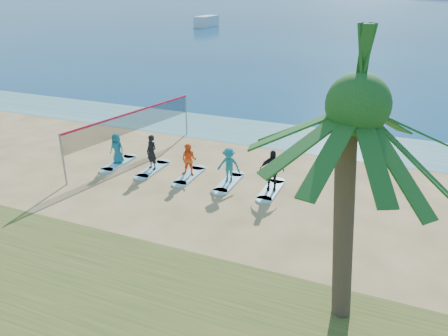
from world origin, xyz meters
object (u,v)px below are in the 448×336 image
at_px(boat_offshore_a, 207,27).
at_px(paddleboarder, 354,110).
at_px(student_1, 152,152).
at_px(surfboard_4, 271,190).
at_px(palm_tree, 358,107).
at_px(student_3, 229,165).
at_px(paddleboard, 352,122).
at_px(surfboard_1, 153,169).
at_px(student_2, 189,160).
at_px(surfboard_0, 119,163).
at_px(student_0, 117,148).
at_px(surfboard_3, 229,183).
at_px(surfboard_2, 189,176).
at_px(student_4, 272,170).
at_px(volleyball_net, 133,122).

bearing_deg(boat_offshore_a, paddleboarder, -58.50).
xyz_separation_m(student_1, surfboard_4, (6.20, 0.00, -0.92)).
xyz_separation_m(palm_tree, student_3, (-6.04, 6.98, -5.09)).
xyz_separation_m(paddleboard, surfboard_1, (-8.17, -12.16, -0.01)).
xyz_separation_m(palm_tree, student_2, (-8.10, 6.98, -5.14)).
bearing_deg(surfboard_0, student_0, 0.00).
height_order(boat_offshore_a, surfboard_3, boat_offshore_a).
bearing_deg(student_0, student_2, -0.74).
relative_size(student_1, student_2, 1.11).
distance_m(surfboard_2, student_4, 4.25).
distance_m(volleyball_net, student_3, 6.32).
distance_m(student_1, student_2, 2.07).
bearing_deg(surfboard_0, student_3, 0.00).
xyz_separation_m(student_2, student_3, (2.07, 0.00, 0.05)).
distance_m(surfboard_2, surfboard_3, 2.07).
bearing_deg(surfboard_0, student_2, 0.00).
bearing_deg(student_3, surfboard_1, 174.89).
height_order(paddleboarder, student_4, student_4).
bearing_deg(palm_tree, student_0, 150.28).
bearing_deg(student_3, surfboard_4, -5.11).
distance_m(surfboard_1, student_3, 4.23).
height_order(surfboard_2, student_3, student_3).
xyz_separation_m(surfboard_1, student_4, (6.20, 0.00, 0.98)).
relative_size(student_3, student_4, 0.90).
relative_size(surfboard_0, student_0, 1.40).
distance_m(palm_tree, paddleboarder, 19.91).
bearing_deg(surfboard_4, student_2, 180.00).
height_order(student_1, surfboard_3, student_1).
bearing_deg(palm_tree, surfboard_2, 139.24).
bearing_deg(paddleboarder, volleyball_net, 120.21).
bearing_deg(surfboard_4, boat_offshore_a, 116.91).
relative_size(student_2, student_3, 0.94).
distance_m(surfboard_1, surfboard_2, 2.07).
bearing_deg(surfboard_2, student_0, 180.00).
height_order(paddleboarder, surfboard_4, paddleboarder).
distance_m(paddleboard, surfboard_2, 13.60).
bearing_deg(student_4, surfboard_0, 168.79).
bearing_deg(surfboard_3, surfboard_1, 180.00).
bearing_deg(surfboard_2, surfboard_1, 180.00).
xyz_separation_m(paddleboard, student_4, (-1.97, -12.16, 0.97)).
height_order(volleyball_net, student_1, volleyball_net).
relative_size(surfboard_0, student_3, 1.30).
relative_size(boat_offshore_a, surfboard_3, 3.42).
distance_m(student_1, surfboard_3, 4.23).
relative_size(boat_offshore_a, surfboard_2, 3.42).
xyz_separation_m(palm_tree, surfboard_3, (-6.04, 6.98, -5.97)).
relative_size(boat_offshore_a, student_1, 4.29).
height_order(surfboard_1, student_3, student_3).
bearing_deg(palm_tree, surfboard_3, 130.84).
relative_size(surfboard_3, student_3, 1.30).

